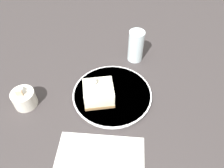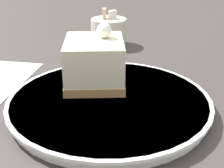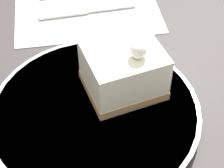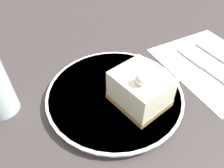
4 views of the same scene
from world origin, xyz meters
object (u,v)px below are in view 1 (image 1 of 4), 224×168
plate (111,94)px  cake_slice (98,93)px  sugar_bowl (24,98)px  knife (105,159)px  drinking_glass (136,46)px

plate → cake_slice: cake_slice is taller
cake_slice → sugar_bowl: cake_slice is taller
plate → knife: bearing=-173.0°
knife → drinking_glass: 0.45m
plate → cake_slice: 0.07m
knife → drinking_glass: (0.45, -0.03, 0.06)m
drinking_glass → knife: bearing=176.3°
plate → cake_slice: bearing=133.9°
plate → sugar_bowl: bearing=107.5°
cake_slice → sugar_bowl: size_ratio=1.53×
plate → drinking_glass: 0.23m
sugar_bowl → plate: bearing=-72.5°
plate → sugar_bowl: 0.30m
sugar_bowl → knife: bearing=-114.7°
knife → sugar_bowl: sugar_bowl is taller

